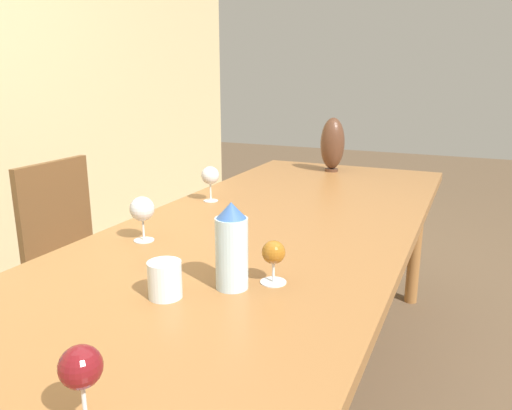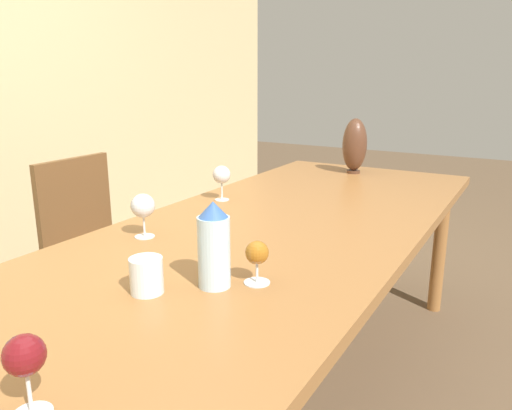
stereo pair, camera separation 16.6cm
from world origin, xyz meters
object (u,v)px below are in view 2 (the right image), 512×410
Objects in this scene: wine_glass_0 at (257,254)px; wine_glass_2 at (143,207)px; wine_glass_3 at (25,358)px; chair_far at (99,249)px; water_tumbler at (146,275)px; vase at (355,145)px; water_bottle at (214,246)px; wine_glass_1 at (222,175)px.

wine_glass_2 reaches higher than wine_glass_0.
chair_far is at bearing 43.60° from wine_glass_3.
water_tumbler is 1.11m from chair_far.
wine_glass_3 is at bearing -174.18° from vase.
vase reaches higher than wine_glass_2.
vase reaches higher than water_bottle.
vase is 0.33× the size of chair_far.
water_bottle reaches higher than wine_glass_0.
water_bottle is 0.11m from wine_glass_0.
wine_glass_3 is at bearing -158.75° from wine_glass_1.
wine_glass_1 is 0.66m from chair_far.
wine_glass_2 is (0.32, 0.30, 0.06)m from water_tumbler.
chair_far reaches higher than wine_glass_2.
wine_glass_1 reaches higher than wine_glass_3.
wine_glass_3 is at bearing 175.02° from wine_glass_0.
wine_glass_0 is 0.53m from wine_glass_2.
vase is at bearing 5.82° from wine_glass_3.
wine_glass_0 is at bearing -112.49° from chair_far.
chair_far is (0.31, 0.56, -0.35)m from wine_glass_2.
wine_glass_0 is 0.88m from wine_glass_1.
wine_glass_0 is 1.21m from chair_far.
water_tumbler is 0.47m from wine_glass_3.
water_bottle is 0.89m from wine_glass_1.
water_tumbler is at bearing -126.06° from chair_far.
water_tumbler is 0.61× the size of wine_glass_1.
water_tumbler is 0.31× the size of vase.
water_tumbler is 0.28m from wine_glass_0.
wine_glass_0 is 0.78× the size of wine_glass_2.
wine_glass_3 is (-2.16, -0.22, -0.05)m from vase.
water_bottle is 1.59× the size of wine_glass_3.
wine_glass_0 is 0.13× the size of chair_far.
wine_glass_0 is at bearing -50.34° from water_bottle.
water_tumbler is 0.10× the size of chair_far.
vase is 1.56m from wine_glass_0.
chair_far is (0.63, 0.87, -0.29)m from water_tumbler.
water_tumbler is (-0.12, 0.12, -0.06)m from water_bottle.
chair_far is (0.51, 0.99, -0.35)m from water_bottle.
vase is 1.97× the size of wine_glass_1.
water_bottle is 0.76× the size of vase.
water_tumbler is at bearing -137.17° from wine_glass_2.
water_bottle is at bearing -173.24° from vase.
water_tumbler is 1.72m from vase.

